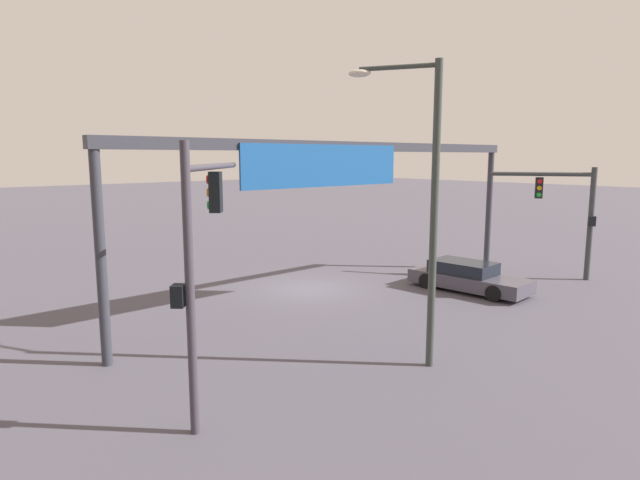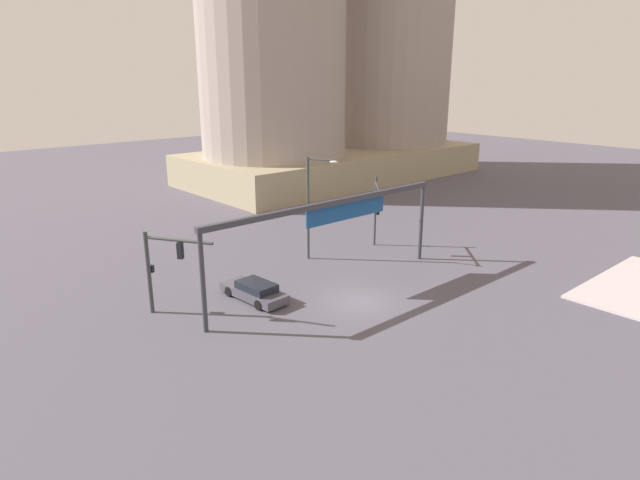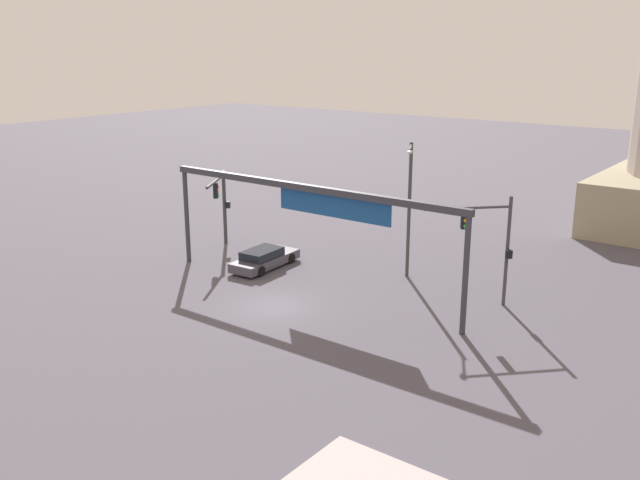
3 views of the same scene
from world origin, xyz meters
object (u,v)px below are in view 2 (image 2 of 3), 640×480
at_px(streetlamp_curved_arm, 311,201).
at_px(sedan_car_approaching, 255,291).
at_px(traffic_signal_near_corner, 161,261).
at_px(traffic_signal_opposite_side, 376,203).

distance_m(streetlamp_curved_arm, sedan_car_approaching, 9.56).
distance_m(traffic_signal_near_corner, traffic_signal_opposite_side, 18.74).
distance_m(traffic_signal_near_corner, sedan_car_approaching, 6.18).
relative_size(streetlamp_curved_arm, sedan_car_approaching, 1.58).
distance_m(traffic_signal_opposite_side, sedan_car_approaching, 14.02).
bearing_deg(traffic_signal_near_corner, sedan_car_approaching, 40.15).
height_order(traffic_signal_opposite_side, sedan_car_approaching, traffic_signal_opposite_side).
relative_size(traffic_signal_near_corner, sedan_car_approaching, 1.01).
xyz_separation_m(traffic_signal_near_corner, traffic_signal_opposite_side, (18.73, 0.41, 0.46)).
height_order(streetlamp_curved_arm, sedan_car_approaching, streetlamp_curved_arm).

